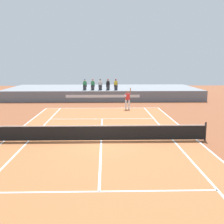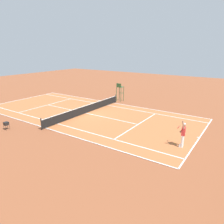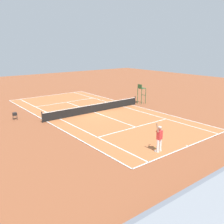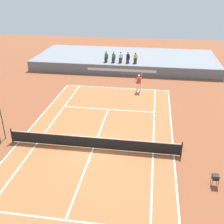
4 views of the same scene
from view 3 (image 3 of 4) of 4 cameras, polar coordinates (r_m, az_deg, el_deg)
The scene contains 7 objects.
ground_plane at distance 26.83m, azimuth -3.97°, elevation -0.12°, with size 80.00×80.00×0.00m, color brown.
court at distance 26.83m, azimuth -3.97°, elevation -0.09°, with size 11.08×23.88×0.03m.
net at distance 26.70m, azimuth -3.99°, elevation 0.97°, with size 11.98×0.10×1.07m.
tennis_player at distance 17.00m, azimuth 10.82°, elevation -5.91°, with size 0.75×0.70×2.08m.
tennis_ball at distance 17.89m, azimuth 9.80°, elevation -8.09°, with size 0.07×0.07×0.07m, color #D1E533.
umpire_chair at distance 30.85m, azimuth 6.76°, elevation 4.77°, with size 0.77×0.77×2.44m.
ball_hopper at distance 25.85m, azimuth -21.48°, elevation -0.42°, with size 0.36×0.36×0.70m.
Camera 3 is at (14.52, 21.46, 6.98)m, focal length 39.73 mm.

